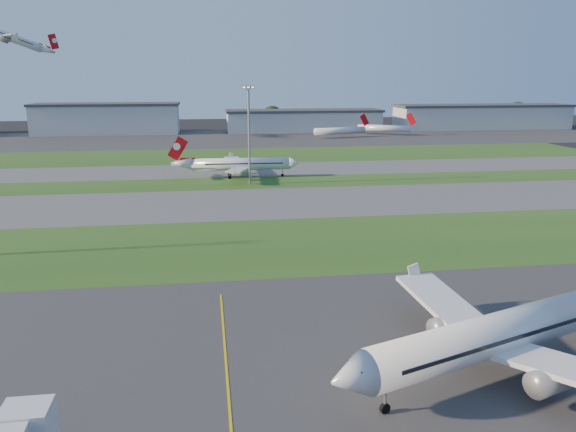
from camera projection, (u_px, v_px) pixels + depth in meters
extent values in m
cube|color=#264C19|center=(187.00, 248.00, 94.57)|extent=(300.00, 34.00, 0.01)
cube|color=#515154|center=(191.00, 205.00, 126.25)|extent=(300.00, 32.00, 0.01)
cube|color=#264C19|center=(193.00, 184.00, 150.26)|extent=(300.00, 18.00, 0.01)
cube|color=#515154|center=(195.00, 171.00, 171.38)|extent=(300.00, 26.00, 0.01)
cube|color=#264C19|center=(196.00, 156.00, 203.07)|extent=(300.00, 40.00, 0.01)
cube|color=#333335|center=(198.00, 139.00, 260.68)|extent=(400.00, 80.00, 0.01)
cube|color=silver|center=(27.00, 426.00, 39.85)|extent=(3.40, 3.00, 3.00)
cylinder|color=silver|center=(501.00, 333.00, 53.39)|extent=(30.95, 14.48, 3.99)
cube|color=silver|center=(446.00, 305.00, 61.17)|extent=(6.32, 16.14, 1.62)
cylinder|color=gray|center=(551.00, 380.00, 48.35)|extent=(4.96, 3.77, 2.41)
cylinder|color=gray|center=(450.00, 326.00, 58.75)|extent=(4.96, 3.77, 2.41)
cylinder|color=silver|center=(241.00, 164.00, 159.86)|extent=(27.67, 4.31, 3.49)
cube|color=#AF0B0F|center=(178.00, 148.00, 156.79)|extent=(5.97, 0.50, 6.96)
cube|color=silver|center=(237.00, 162.00, 166.96)|extent=(6.98, 14.35, 1.42)
cube|color=silver|center=(238.00, 170.00, 152.78)|extent=(7.71, 14.39, 1.42)
cylinder|color=gray|center=(242.00, 166.00, 165.41)|extent=(3.92, 2.23, 2.11)
cylinder|color=gray|center=(243.00, 172.00, 155.13)|extent=(3.92, 2.23, 2.11)
cylinder|color=silver|center=(7.00, 36.00, 241.94)|extent=(28.03, 13.91, 3.63)
cube|color=#AF0B0F|center=(51.00, 26.00, 249.52)|extent=(5.89, 2.59, 7.24)
cube|color=silver|center=(11.00, 36.00, 236.07)|extent=(11.84, 14.18, 1.48)
cube|color=silver|center=(8.00, 38.00, 248.96)|extent=(6.15, 14.79, 1.48)
cylinder|color=gray|center=(7.00, 39.00, 237.41)|extent=(4.54, 3.52, 2.20)
cylinder|color=gray|center=(5.00, 40.00, 246.75)|extent=(4.54, 3.52, 2.20)
cylinder|color=silver|center=(340.00, 131.00, 264.56)|extent=(26.02, 9.26, 3.20)
cube|color=#AF0B0F|center=(364.00, 120.00, 268.12)|extent=(5.10, 1.52, 6.16)
cylinder|color=silver|center=(384.00, 128.00, 277.60)|extent=(24.51, 14.91, 3.20)
cube|color=#AF0B0F|center=(411.00, 119.00, 272.25)|extent=(4.72, 2.67, 6.16)
cylinder|color=gray|center=(249.00, 138.00, 147.41)|extent=(0.60, 0.60, 25.00)
cube|color=gray|center=(248.00, 87.00, 144.29)|extent=(3.20, 0.50, 0.80)
cube|color=#FFF2CC|center=(248.00, 87.00, 144.29)|extent=(2.80, 0.70, 0.35)
cube|color=#ABAFB4|center=(107.00, 120.00, 281.51)|extent=(70.00, 22.00, 14.00)
cube|color=#383A3F|center=(106.00, 104.00, 279.67)|extent=(71.40, 23.00, 1.20)
cube|color=#ABAFB4|center=(303.00, 122.00, 295.96)|extent=(80.00, 22.00, 10.00)
cube|color=#383A3F|center=(304.00, 111.00, 294.61)|extent=(81.60, 23.00, 1.20)
cube|color=#ABAFB4|center=(482.00, 118.00, 309.69)|extent=(95.00, 22.00, 12.00)
cube|color=#383A3F|center=(483.00, 105.00, 308.10)|extent=(96.90, 23.00, 1.20)
cylinder|color=black|center=(160.00, 128.00, 296.82)|extent=(1.00, 1.00, 3.60)
sphere|color=black|center=(160.00, 120.00, 295.84)|extent=(9.90, 9.90, 9.90)
cylinder|color=black|center=(272.00, 125.00, 308.01)|extent=(1.00, 1.00, 4.20)
sphere|color=black|center=(272.00, 116.00, 306.87)|extent=(11.55, 11.55, 11.55)
cylinder|color=black|center=(404.00, 124.00, 316.62)|extent=(1.00, 1.00, 3.80)
sphere|color=black|center=(405.00, 117.00, 315.59)|extent=(10.45, 10.45, 10.45)
cylinder|color=black|center=(516.00, 122.00, 330.14)|extent=(1.00, 1.00, 4.60)
sphere|color=black|center=(517.00, 113.00, 328.89)|extent=(12.65, 12.65, 12.65)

